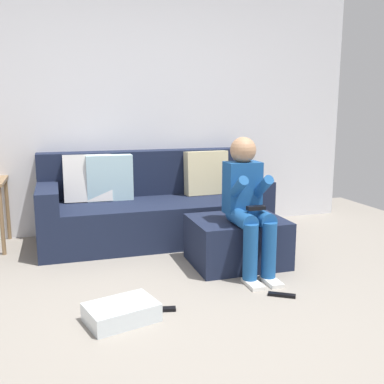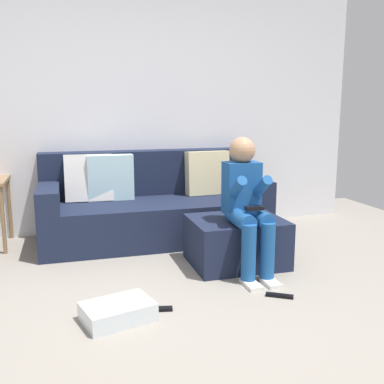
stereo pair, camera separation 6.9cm
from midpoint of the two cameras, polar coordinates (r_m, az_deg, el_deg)
ground_plane at (r=2.84m, az=3.19°, el=-16.74°), size 6.34×6.34×0.00m
wall_back at (r=4.84m, az=-6.20°, el=10.86°), size 4.87×0.10×2.65m
couch_sectional at (r=4.51m, az=-4.75°, el=-1.73°), size 2.22×0.94×0.87m
ottoman at (r=3.79m, az=6.27°, el=-6.37°), size 0.77×0.62×0.40m
person_seated at (r=3.52m, az=7.68°, el=-1.16°), size 0.29×0.63×1.09m
storage_bin at (r=2.89m, az=-8.89°, el=-15.06°), size 0.49×0.39×0.11m
remote_near_ottoman at (r=3.25m, az=11.88°, el=-13.00°), size 0.18×0.14×0.02m
remote_by_storage_bin at (r=3.00m, az=-3.53°, el=-14.90°), size 0.17×0.08×0.02m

